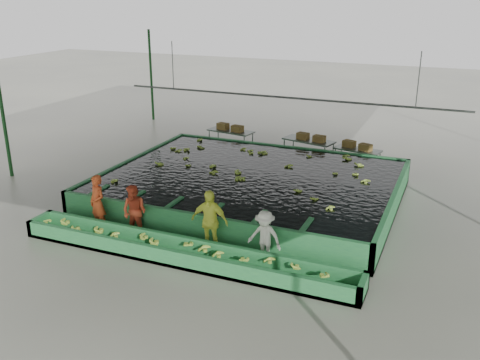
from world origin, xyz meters
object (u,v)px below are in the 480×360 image
at_px(packing_table_left, 231,140).
at_px(box_stack_left, 230,130).
at_px(packing_table_right, 357,159).
at_px(box_stack_mid, 311,140).
at_px(box_stack_right, 357,149).
at_px(worker_a, 98,203).
at_px(sorting_trough, 182,252).
at_px(worker_c, 209,221).
at_px(packing_table_mid, 308,151).
at_px(worker_b, 134,212).
at_px(flotation_tank, 251,186).
at_px(worker_d, 265,237).

xyz_separation_m(packing_table_left, box_stack_left, (-0.02, -0.03, 0.48)).
xyz_separation_m(packing_table_right, box_stack_mid, (-2.01, 0.03, 0.57)).
bearing_deg(box_stack_right, worker_a, -123.94).
xyz_separation_m(box_stack_mid, box_stack_right, (1.97, -0.00, -0.14)).
bearing_deg(packing_table_left, worker_a, -91.62).
xyz_separation_m(sorting_trough, box_stack_mid, (0.82, 9.90, 0.75)).
xyz_separation_m(worker_c, packing_table_mid, (0.24, 9.18, -0.43)).
distance_m(worker_b, packing_table_mid, 9.58).
height_order(packing_table_left, box_stack_mid, box_stack_mid).
bearing_deg(flotation_tank, worker_b, -115.06).
xyz_separation_m(worker_b, packing_table_left, (-1.06, 9.48, -0.33)).
xyz_separation_m(worker_a, worker_c, (3.80, 0.00, 0.05)).
height_order(worker_d, packing_table_left, worker_d).
bearing_deg(packing_table_right, worker_b, -118.08).
relative_size(flotation_tank, packing_table_right, 5.34).
relative_size(worker_c, packing_table_mid, 0.85).
relative_size(packing_table_left, packing_table_right, 1.12).
height_order(worker_c, box_stack_left, worker_c).
height_order(packing_table_mid, packing_table_right, packing_table_mid).
bearing_deg(sorting_trough, worker_d, 20.75).
distance_m(worker_d, box_stack_right, 9.12).
distance_m(sorting_trough, packing_table_mid, 10.01).
relative_size(worker_c, packing_table_left, 0.88).
distance_m(box_stack_left, box_stack_mid, 3.92).
distance_m(worker_b, box_stack_mid, 9.53).
xyz_separation_m(worker_a, packing_table_right, (6.16, 9.06, -0.45)).
bearing_deg(packing_table_left, packing_table_right, -4.04).
relative_size(packing_table_mid, packing_table_right, 1.17).
height_order(worker_c, packing_table_right, worker_c).
bearing_deg(worker_d, box_stack_right, 90.93).
distance_m(worker_b, worker_c, 2.48).
bearing_deg(box_stack_mid, worker_c, -92.21).
height_order(worker_a, box_stack_mid, worker_a).
relative_size(flotation_tank, packing_table_mid, 4.57).
bearing_deg(sorting_trough, packing_table_left, 106.61).
xyz_separation_m(worker_b, packing_table_right, (4.84, 9.06, -0.39)).
bearing_deg(worker_a, worker_d, 22.94).
distance_m(sorting_trough, worker_a, 3.49).
height_order(sorting_trough, worker_d, worker_d).
bearing_deg(packing_table_left, box_stack_right, -3.78).
relative_size(box_stack_left, box_stack_right, 1.04).
bearing_deg(sorting_trough, packing_table_mid, 85.96).
xyz_separation_m(worker_b, box_stack_right, (4.80, 9.09, 0.04)).
height_order(worker_b, box_stack_right, worker_b).
height_order(packing_table_right, box_stack_mid, box_stack_mid).
relative_size(sorting_trough, box_stack_mid, 7.95).
xyz_separation_m(packing_table_left, packing_table_right, (5.89, -0.42, -0.05)).
distance_m(flotation_tank, packing_table_mid, 4.93).
xyz_separation_m(worker_c, packing_table_left, (-3.53, 9.48, -0.45)).
xyz_separation_m(sorting_trough, worker_a, (-3.33, 0.80, 0.63)).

